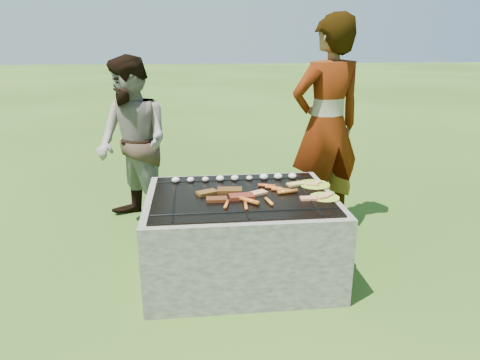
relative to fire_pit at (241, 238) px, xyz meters
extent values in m
plane|color=#244611|center=(0.00, 0.00, -0.28)|extent=(60.00, 60.00, 0.00)
cube|color=#A8A095|center=(0.00, 0.41, 0.02)|extent=(1.30, 0.18, 0.60)
cube|color=#A0998E|center=(0.00, -0.41, 0.02)|extent=(1.30, 0.18, 0.60)
cube|color=#A39C91|center=(-0.56, 0.00, 0.02)|extent=(0.18, 0.64, 0.60)
cube|color=#9E968C|center=(0.56, 0.00, 0.02)|extent=(0.18, 0.64, 0.60)
cube|color=black|center=(0.00, 0.00, -0.04)|extent=(0.94, 0.64, 0.48)
sphere|color=#FF5914|center=(0.00, 0.00, 0.18)|extent=(0.10, 0.10, 0.10)
cube|color=black|center=(0.00, 0.00, 0.32)|extent=(1.20, 0.90, 0.01)
cylinder|color=black|center=(-0.45, 0.00, 0.33)|extent=(0.01, 0.88, 0.01)
cylinder|color=black|center=(0.00, 0.00, 0.33)|extent=(0.01, 0.88, 0.01)
cylinder|color=black|center=(0.45, 0.00, 0.33)|extent=(0.01, 0.88, 0.01)
cylinder|color=black|center=(0.00, -0.32, 0.33)|extent=(1.18, 0.01, 0.01)
cylinder|color=black|center=(0.00, 0.32, 0.33)|extent=(1.18, 0.01, 0.01)
ellipsoid|color=#F0E3CB|center=(-0.46, 0.31, 0.35)|extent=(0.06, 0.06, 0.04)
ellipsoid|color=white|center=(-0.34, 0.31, 0.35)|extent=(0.05, 0.05, 0.04)
ellipsoid|color=beige|center=(-0.23, 0.31, 0.35)|extent=(0.05, 0.05, 0.04)
ellipsoid|color=white|center=(-0.12, 0.31, 0.35)|extent=(0.06, 0.06, 0.04)
ellipsoid|color=beige|center=(-0.01, 0.31, 0.35)|extent=(0.06, 0.06, 0.04)
ellipsoid|color=beige|center=(0.10, 0.31, 0.35)|extent=(0.05, 0.05, 0.03)
ellipsoid|color=beige|center=(0.21, 0.31, 0.35)|extent=(0.06, 0.06, 0.04)
ellipsoid|color=silver|center=(0.32, 0.31, 0.35)|extent=(0.06, 0.06, 0.04)
ellipsoid|color=white|center=(0.43, 0.31, 0.35)|extent=(0.06, 0.06, 0.04)
cube|color=#93571A|center=(-0.23, 0.03, 0.34)|extent=(0.16, 0.13, 0.02)
cube|color=brown|center=(-0.07, 0.05, 0.34)|extent=(0.18, 0.11, 0.03)
cube|color=brown|center=(-0.17, -0.11, 0.34)|extent=(0.14, 0.08, 0.02)
cube|color=#9F301C|center=(0.00, -0.08, 0.34)|extent=(0.17, 0.11, 0.02)
cylinder|color=#C54620|center=(0.21, 0.13, 0.34)|extent=(0.13, 0.06, 0.02)
cylinder|color=#F15C27|center=(0.25, 0.08, 0.34)|extent=(0.12, 0.07, 0.02)
cylinder|color=orange|center=(0.29, 0.03, 0.34)|extent=(0.13, 0.06, 0.02)
cylinder|color=orange|center=(0.33, -0.02, 0.34)|extent=(0.15, 0.05, 0.03)
cylinder|color=orange|center=(0.04, -0.17, 0.34)|extent=(0.13, 0.13, 0.03)
cylinder|color=orange|center=(0.17, -0.19, 0.34)|extent=(0.05, 0.12, 0.02)
cylinder|color=orange|center=(-0.11, -0.21, 0.34)|extent=(0.05, 0.12, 0.02)
cylinder|color=#D94323|center=(0.01, -0.25, 0.34)|extent=(0.03, 0.12, 0.02)
cube|color=tan|center=(0.12, -0.01, 0.34)|extent=(0.14, 0.12, 0.02)
cube|color=tan|center=(0.44, -0.15, 0.34)|extent=(0.11, 0.07, 0.01)
cube|color=#DCC170|center=(0.42, 0.15, 0.34)|extent=(0.13, 0.10, 0.02)
cylinder|color=#FFEE3C|center=(0.56, 0.15, 0.33)|extent=(0.29, 0.29, 0.01)
cube|color=tan|center=(0.54, 0.13, 0.34)|extent=(0.10, 0.08, 0.01)
cube|color=#EECB79|center=(0.59, 0.17, 0.34)|extent=(0.09, 0.09, 0.01)
cylinder|color=#FCFA3C|center=(0.56, -0.11, 0.32)|extent=(0.25, 0.25, 0.01)
cube|color=tan|center=(0.54, -0.13, 0.34)|extent=(0.09, 0.07, 0.01)
cube|color=#E8AE76|center=(0.59, -0.09, 0.34)|extent=(0.09, 0.09, 0.01)
imported|color=#A5958A|center=(0.82, 0.77, 0.64)|extent=(0.77, 0.61, 1.84)
imported|color=gray|center=(-0.84, 1.00, 0.48)|extent=(0.91, 0.93, 1.52)
camera|label=1|loc=(-0.30, -2.76, 1.34)|focal=32.00mm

